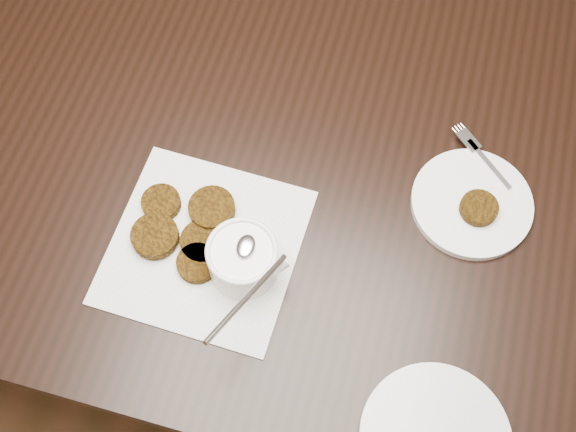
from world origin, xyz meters
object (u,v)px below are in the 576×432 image
object	(u,v)px
table	(257,226)
plate_with_patty	(473,201)
sauce_ramekin	(241,250)
napkin	(205,246)

from	to	relation	value
table	plate_with_patty	xyz separation A→B (m)	(0.37, -0.03, 0.39)
table	sauce_ramekin	distance (m)	0.51
table	sauce_ramekin	bearing A→B (deg)	-74.81
napkin	plate_with_patty	distance (m)	0.42
table	napkin	distance (m)	0.43
plate_with_patty	sauce_ramekin	bearing A→B (deg)	-147.85
napkin	sauce_ramekin	size ratio (longest dim) A/B	1.98
table	plate_with_patty	world-z (taller)	plate_with_patty
table	plate_with_patty	bearing A→B (deg)	-5.26
sauce_ramekin	table	bearing A→B (deg)	105.19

